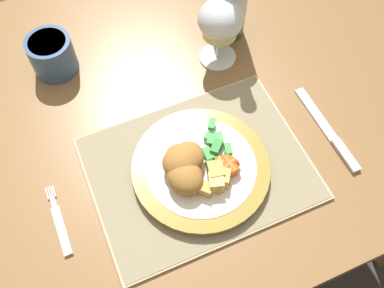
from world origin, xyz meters
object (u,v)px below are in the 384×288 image
fork (60,225)px  wine_glass (220,22)px  drinking_cup (52,54)px  dinner_plate (201,168)px  dining_table (172,129)px  table_knife (332,136)px

fork → wine_glass: wine_glass is taller
fork → drinking_cup: bearing=76.5°
fork → dinner_plate: bearing=-0.6°
fork → drinking_cup: drinking_cup is taller
wine_glass → dining_table: bearing=-153.5°
fork → table_knife: bearing=-3.4°
dinner_plate → wine_glass: 0.28m
dinner_plate → fork: size_ratio=1.86×
dinner_plate → table_knife: (0.25, -0.03, -0.01)m
wine_glass → drinking_cup: (-0.31, 0.10, -0.06)m
dining_table → drinking_cup: drinking_cup is taller
dining_table → wine_glass: size_ratio=8.91×
drinking_cup → wine_glass: bearing=-18.4°
dinner_plate → wine_glass: (0.14, 0.23, 0.08)m
wine_glass → table_knife: bearing=-66.4°
fork → drinking_cup: size_ratio=1.46×
dinner_plate → wine_glass: wine_glass is taller
table_knife → wine_glass: (-0.11, 0.25, 0.09)m
fork → drinking_cup: 0.34m
dining_table → fork: (-0.26, -0.16, 0.10)m
dining_table → drinking_cup: size_ratio=14.49×
dining_table → dinner_plate: bearing=-92.6°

